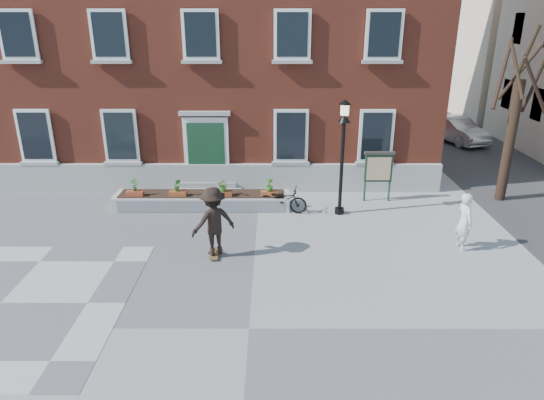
{
  "coord_description": "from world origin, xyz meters",
  "views": [
    {
      "loc": [
        0.52,
        -8.93,
        6.46
      ],
      "look_at": [
        0.5,
        4.0,
        1.5
      ],
      "focal_mm": 32.0,
      "sensor_mm": 36.0,
      "label": 1
    }
  ],
  "objects_px": {
    "parked_car": "(456,130)",
    "notice_board": "(379,168)",
    "bystander": "(464,221)",
    "skateboarder": "(213,221)",
    "lamp_post": "(343,142)",
    "bicycle": "(282,200)"
  },
  "relations": [
    {
      "from": "parked_car",
      "to": "notice_board",
      "type": "relative_size",
      "value": 2.18
    },
    {
      "from": "bystander",
      "to": "skateboarder",
      "type": "bearing_deg",
      "value": 83.53
    },
    {
      "from": "parked_car",
      "to": "bystander",
      "type": "bearing_deg",
      "value": -128.34
    },
    {
      "from": "bystander",
      "to": "lamp_post",
      "type": "xyz_separation_m",
      "value": [
        -3.23,
        2.7,
        1.67
      ]
    },
    {
      "from": "bicycle",
      "to": "bystander",
      "type": "distance_m",
      "value": 5.95
    },
    {
      "from": "bystander",
      "to": "skateboarder",
      "type": "xyz_separation_m",
      "value": [
        -7.2,
        -0.46,
        0.2
      ]
    },
    {
      "from": "bicycle",
      "to": "lamp_post",
      "type": "distance_m",
      "value": 2.89
    },
    {
      "from": "lamp_post",
      "to": "skateboarder",
      "type": "distance_m",
      "value": 5.28
    },
    {
      "from": "parked_car",
      "to": "bicycle",
      "type": "bearing_deg",
      "value": -153.36
    },
    {
      "from": "bystander",
      "to": "lamp_post",
      "type": "height_order",
      "value": "lamp_post"
    },
    {
      "from": "bicycle",
      "to": "skateboarder",
      "type": "relative_size",
      "value": 0.85
    },
    {
      "from": "bicycle",
      "to": "skateboarder",
      "type": "distance_m",
      "value": 3.86
    },
    {
      "from": "lamp_post",
      "to": "notice_board",
      "type": "distance_m",
      "value": 2.34
    },
    {
      "from": "bicycle",
      "to": "lamp_post",
      "type": "relative_size",
      "value": 0.45
    },
    {
      "from": "parked_car",
      "to": "notice_board",
      "type": "bearing_deg",
      "value": -143.82
    },
    {
      "from": "skateboarder",
      "to": "bystander",
      "type": "bearing_deg",
      "value": 3.66
    },
    {
      "from": "bicycle",
      "to": "notice_board",
      "type": "xyz_separation_m",
      "value": [
        3.52,
        1.12,
        0.8
      ]
    },
    {
      "from": "lamp_post",
      "to": "parked_car",
      "type": "bearing_deg",
      "value": 53.4
    },
    {
      "from": "bicycle",
      "to": "lamp_post",
      "type": "height_order",
      "value": "lamp_post"
    },
    {
      "from": "notice_board",
      "to": "skateboarder",
      "type": "height_order",
      "value": "skateboarder"
    },
    {
      "from": "parked_car",
      "to": "skateboarder",
      "type": "height_order",
      "value": "skateboarder"
    },
    {
      "from": "bystander",
      "to": "parked_car",
      "type": "bearing_deg",
      "value": -28.65
    }
  ]
}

